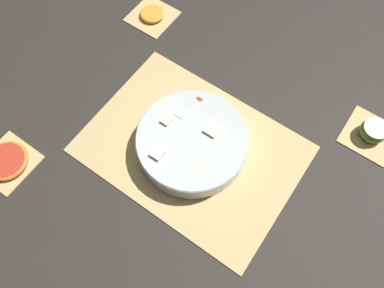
{
  "coord_description": "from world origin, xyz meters",
  "views": [
    {
      "loc": [
        -0.22,
        0.31,
        0.83
      ],
      "look_at": [
        0.0,
        0.0,
        0.03
      ],
      "focal_mm": 35.0,
      "sensor_mm": 36.0,
      "label": 1
    }
  ],
  "objects_px": {
    "apple_half": "(374,131)",
    "grapefruit_slice": "(6,161)",
    "orange_slice_whole": "(152,14)",
    "fruit_salad_bowl": "(192,142)"
  },
  "relations": [
    {
      "from": "fruit_salad_bowl",
      "to": "grapefruit_slice",
      "type": "xyz_separation_m",
      "value": [
        0.34,
        0.28,
        -0.03
      ]
    },
    {
      "from": "fruit_salad_bowl",
      "to": "apple_half",
      "type": "relative_size",
      "value": 4.08
    },
    {
      "from": "fruit_salad_bowl",
      "to": "grapefruit_slice",
      "type": "height_order",
      "value": "fruit_salad_bowl"
    },
    {
      "from": "fruit_salad_bowl",
      "to": "orange_slice_whole",
      "type": "relative_size",
      "value": 3.76
    },
    {
      "from": "orange_slice_whole",
      "to": "grapefruit_slice",
      "type": "xyz_separation_m",
      "value": [
        0.0,
        0.57,
        0.0
      ]
    },
    {
      "from": "apple_half",
      "to": "grapefruit_slice",
      "type": "relative_size",
      "value": 0.63
    },
    {
      "from": "fruit_salad_bowl",
      "to": "apple_half",
      "type": "xyz_separation_m",
      "value": [
        -0.34,
        -0.28,
        -0.01
      ]
    },
    {
      "from": "fruit_salad_bowl",
      "to": "grapefruit_slice",
      "type": "bearing_deg",
      "value": 39.68
    },
    {
      "from": "fruit_salad_bowl",
      "to": "apple_half",
      "type": "distance_m",
      "value": 0.44
    },
    {
      "from": "apple_half",
      "to": "orange_slice_whole",
      "type": "xyz_separation_m",
      "value": [
        0.68,
        0.0,
        -0.01
      ]
    }
  ]
}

